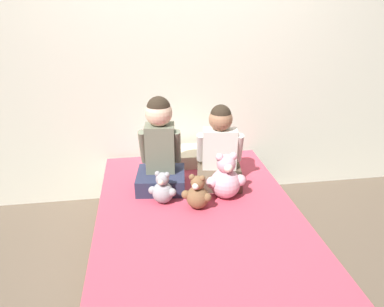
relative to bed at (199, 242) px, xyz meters
The scene contains 9 objects.
ground_plane 0.21m from the bed, ahead, with size 14.00×14.00×0.00m, color brown.
wall_behind_bed 1.48m from the bed, 90.00° to the left, with size 8.00×0.06×2.50m.
bed is the anchor object (origin of this frame).
child_on_left 0.69m from the bed, 117.36° to the left, with size 0.38×0.36×0.67m.
child_on_right 0.66m from the bed, 62.60° to the left, with size 0.37×0.35×0.59m.
teddy_bear_held_by_left_child 0.43m from the bed, 139.64° to the left, with size 0.18×0.14×0.23m.
teddy_bear_held_by_right_child 0.46m from the bed, 42.58° to the left, with size 0.28×0.21×0.33m.
teddy_bear_between_children 0.33m from the bed, 93.51° to the left, with size 0.19×0.15×0.24m.
pillow_at_headboard 0.83m from the bed, 90.00° to the left, with size 0.58×0.30×0.11m.
Camera 1 is at (-0.32, -1.81, 1.68)m, focal length 32.00 mm.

